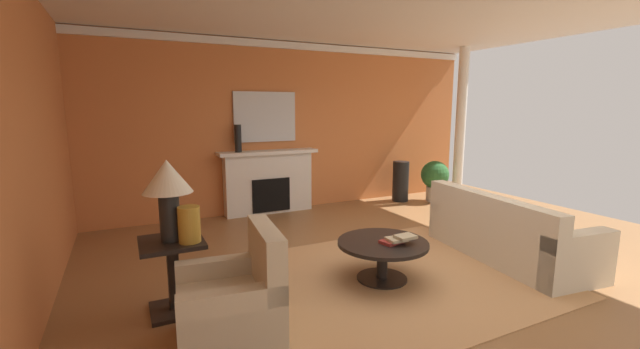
{
  "coord_description": "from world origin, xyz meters",
  "views": [
    {
      "loc": [
        -2.87,
        -3.69,
        1.91
      ],
      "look_at": [
        -0.49,
        1.14,
        1.0
      ],
      "focal_mm": 22.45,
      "sensor_mm": 36.0,
      "label": 1
    }
  ],
  "objects_px": {
    "vase_mantel_left": "(238,138)",
    "vase_on_side_table": "(189,224)",
    "armchair_near_window": "(234,305)",
    "sofa": "(505,235)",
    "potted_plant": "(435,178)",
    "table_lamp": "(168,184)",
    "mantel_mirror": "(265,117)",
    "fireplace": "(269,183)",
    "coffee_table": "(383,251)",
    "vase_tall_corner": "(401,181)",
    "side_table": "(173,271)"
  },
  "relations": [
    {
      "from": "vase_mantel_left",
      "to": "vase_on_side_table",
      "type": "distance_m",
      "value": 3.4
    },
    {
      "from": "armchair_near_window",
      "to": "vase_on_side_table",
      "type": "height_order",
      "value": "vase_on_side_table"
    },
    {
      "from": "sofa",
      "to": "potted_plant",
      "type": "distance_m",
      "value": 3.15
    },
    {
      "from": "table_lamp",
      "to": "mantel_mirror",
      "type": "bearing_deg",
      "value": 57.81
    },
    {
      "from": "sofa",
      "to": "table_lamp",
      "type": "height_order",
      "value": "table_lamp"
    },
    {
      "from": "fireplace",
      "to": "vase_on_side_table",
      "type": "distance_m",
      "value": 3.66
    },
    {
      "from": "mantel_mirror",
      "to": "armchair_near_window",
      "type": "distance_m",
      "value": 4.43
    },
    {
      "from": "mantel_mirror",
      "to": "potted_plant",
      "type": "bearing_deg",
      "value": -12.79
    },
    {
      "from": "vase_mantel_left",
      "to": "mantel_mirror",
      "type": "bearing_deg",
      "value": 17.18
    },
    {
      "from": "potted_plant",
      "to": "armchair_near_window",
      "type": "bearing_deg",
      "value": -147.72
    },
    {
      "from": "mantel_mirror",
      "to": "table_lamp",
      "type": "height_order",
      "value": "mantel_mirror"
    },
    {
      "from": "coffee_table",
      "to": "vase_mantel_left",
      "type": "relative_size",
      "value": 2.12
    },
    {
      "from": "mantel_mirror",
      "to": "coffee_table",
      "type": "height_order",
      "value": "mantel_mirror"
    },
    {
      "from": "armchair_near_window",
      "to": "vase_mantel_left",
      "type": "xyz_separation_m",
      "value": [
        1.05,
        3.7,
        1.07
      ]
    },
    {
      "from": "armchair_near_window",
      "to": "vase_tall_corner",
      "type": "distance_m",
      "value": 5.54
    },
    {
      "from": "fireplace",
      "to": "vase_on_side_table",
      "type": "relative_size",
      "value": 5.47
    },
    {
      "from": "armchair_near_window",
      "to": "mantel_mirror",
      "type": "bearing_deg",
      "value": 67.59
    },
    {
      "from": "coffee_table",
      "to": "vase_on_side_table",
      "type": "relative_size",
      "value": 3.04
    },
    {
      "from": "side_table",
      "to": "mantel_mirror",
      "type": "bearing_deg",
      "value": 57.81
    },
    {
      "from": "armchair_near_window",
      "to": "side_table",
      "type": "xyz_separation_m",
      "value": [
        -0.39,
        0.72,
        0.09
      ]
    },
    {
      "from": "table_lamp",
      "to": "armchair_near_window",
      "type": "bearing_deg",
      "value": -61.83
    },
    {
      "from": "fireplace",
      "to": "vase_on_side_table",
      "type": "bearing_deg",
      "value": -120.2
    },
    {
      "from": "mantel_mirror",
      "to": "armchair_near_window",
      "type": "bearing_deg",
      "value": -112.41
    },
    {
      "from": "fireplace",
      "to": "mantel_mirror",
      "type": "bearing_deg",
      "value": 90.0
    },
    {
      "from": "coffee_table",
      "to": "vase_tall_corner",
      "type": "height_order",
      "value": "vase_tall_corner"
    },
    {
      "from": "vase_mantel_left",
      "to": "vase_on_side_table",
      "type": "relative_size",
      "value": 1.43
    },
    {
      "from": "armchair_near_window",
      "to": "vase_mantel_left",
      "type": "distance_m",
      "value": 4.0
    },
    {
      "from": "armchair_near_window",
      "to": "coffee_table",
      "type": "relative_size",
      "value": 0.95
    },
    {
      "from": "mantel_mirror",
      "to": "coffee_table",
      "type": "distance_m",
      "value": 3.72
    },
    {
      "from": "mantel_mirror",
      "to": "armchair_near_window",
      "type": "relative_size",
      "value": 1.21
    },
    {
      "from": "table_lamp",
      "to": "vase_tall_corner",
      "type": "relative_size",
      "value": 0.92
    },
    {
      "from": "armchair_near_window",
      "to": "vase_mantel_left",
      "type": "height_order",
      "value": "vase_mantel_left"
    },
    {
      "from": "vase_mantel_left",
      "to": "armchair_near_window",
      "type": "bearing_deg",
      "value": -105.79
    },
    {
      "from": "potted_plant",
      "to": "coffee_table",
      "type": "bearing_deg",
      "value": -139.68
    },
    {
      "from": "armchair_near_window",
      "to": "vase_mantel_left",
      "type": "relative_size",
      "value": 2.01
    },
    {
      "from": "vase_tall_corner",
      "to": "potted_plant",
      "type": "relative_size",
      "value": 0.98
    },
    {
      "from": "mantel_mirror",
      "to": "vase_tall_corner",
      "type": "bearing_deg",
      "value": -8.73
    },
    {
      "from": "coffee_table",
      "to": "table_lamp",
      "type": "height_order",
      "value": "table_lamp"
    },
    {
      "from": "fireplace",
      "to": "table_lamp",
      "type": "height_order",
      "value": "table_lamp"
    },
    {
      "from": "potted_plant",
      "to": "fireplace",
      "type": "bearing_deg",
      "value": 169.19
    },
    {
      "from": "coffee_table",
      "to": "side_table",
      "type": "bearing_deg",
      "value": 172.36
    },
    {
      "from": "vase_mantel_left",
      "to": "sofa",
      "type": "bearing_deg",
      "value": -53.63
    },
    {
      "from": "vase_tall_corner",
      "to": "potted_plant",
      "type": "height_order",
      "value": "potted_plant"
    },
    {
      "from": "fireplace",
      "to": "table_lamp",
      "type": "relative_size",
      "value": 2.4
    },
    {
      "from": "fireplace",
      "to": "potted_plant",
      "type": "relative_size",
      "value": 2.16
    },
    {
      "from": "fireplace",
      "to": "potted_plant",
      "type": "bearing_deg",
      "value": -10.81
    },
    {
      "from": "fireplace",
      "to": "sofa",
      "type": "bearing_deg",
      "value": -60.44
    },
    {
      "from": "armchair_near_window",
      "to": "coffee_table",
      "type": "xyz_separation_m",
      "value": [
        1.77,
        0.43,
        0.03
      ]
    },
    {
      "from": "fireplace",
      "to": "sofa",
      "type": "height_order",
      "value": "fireplace"
    },
    {
      "from": "vase_tall_corner",
      "to": "mantel_mirror",
      "type": "bearing_deg",
      "value": 171.27
    }
  ]
}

